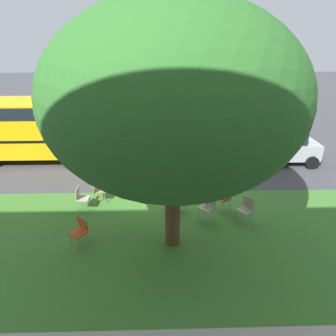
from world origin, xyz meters
The scene contains 12 objects.
ground centered at (0.00, 0.00, 0.00)m, with size 80.00×80.00×0.00m, color #424247.
grass_verge centered at (0.00, 3.20, 0.00)m, with size 48.00×6.00×0.01m, color #3D752D.
street_tree centered at (0.31, 3.30, 4.29)m, with size 6.30×6.30×6.62m.
chair_0 centered at (3.45, 1.38, 0.52)m, with size 0.44×0.44×0.88m.
chair_1 centered at (-1.58, 1.59, 0.52)m, with size 0.58×0.58×0.88m.
chair_2 centered at (3.01, 3.33, 0.52)m, with size 0.58×0.59×0.88m.
chair_3 centered at (0.02, 1.41, 0.52)m, with size 0.50×0.51×0.88m.
chair_4 centered at (-0.90, 2.06, 0.52)m, with size 0.59×0.59×0.88m.
chair_5 centered at (-2.16, 2.25, 0.52)m, with size 0.58×0.58×0.88m.
chair_6 centered at (2.99, 0.85, 0.52)m, with size 0.51×0.51×0.88m.
parked_car centered at (-4.99, -2.72, 0.84)m, with size 3.70×1.92×1.65m.
school_bus centered at (4.93, -3.50, 1.76)m, with size 10.40×2.80×2.88m.
Camera 1 is at (0.64, 10.50, 5.73)m, focal length 31.66 mm.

